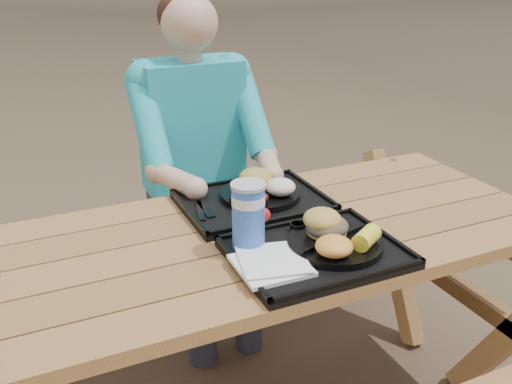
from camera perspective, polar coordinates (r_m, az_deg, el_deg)
name	(u,v)px	position (r m, az deg, el deg)	size (l,w,h in m)	color
picnic_table	(256,337)	(1.87, 0.00, -14.35)	(1.80, 1.49, 0.75)	#999999
tray_near	(316,254)	(1.55, 6.01, -6.16)	(0.45, 0.35, 0.02)	black
tray_far	(253,203)	(1.84, -0.30, -1.09)	(0.45, 0.35, 0.02)	black
plate_near	(335,244)	(1.56, 7.88, -5.16)	(0.26, 0.26, 0.02)	black
plate_far	(260,195)	(1.85, 0.41, -0.25)	(0.26, 0.26, 0.02)	black
napkin_stack	(271,264)	(1.46, 1.52, -7.19)	(0.18, 0.18, 0.02)	white
soda_cup	(248,218)	(1.51, -0.76, -2.60)	(0.09, 0.09, 0.18)	blue
condiment_bbq	(298,227)	(1.63, 4.18, -3.56)	(0.04, 0.04, 0.03)	black
condiment_mustard	(313,222)	(1.66, 5.74, -3.03)	(0.05, 0.05, 0.03)	gold
sandwich	(328,215)	(1.57, 7.18, -2.32)	(0.11, 0.11, 0.12)	gold
mac_cheese	(334,246)	(1.48, 7.82, -5.39)	(0.10, 0.10, 0.05)	#FFA743
corn_cob	(367,238)	(1.53, 10.99, -4.51)	(0.08, 0.08, 0.05)	#FFEF35
cutlery_far	(205,208)	(1.78, -5.14, -1.62)	(0.03, 0.14, 0.01)	black
burger	(256,173)	(1.86, -0.04, 1.88)	(0.11, 0.11, 0.10)	gold
baked_beans	(257,197)	(1.77, 0.10, -0.54)	(0.07, 0.07, 0.03)	#561511
potato_salad	(280,187)	(1.82, 2.46, 0.51)	(0.10, 0.10, 0.05)	white
diner	(196,182)	(2.34, -6.05, 0.99)	(0.48, 0.84, 1.28)	#1CBAC4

